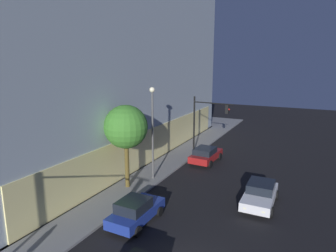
{
  "coord_description": "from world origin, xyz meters",
  "views": [
    {
      "loc": [
        -10.93,
        -4.55,
        9.72
      ],
      "look_at": [
        5.7,
        3.81,
        5.76
      ],
      "focal_mm": 31.5,
      "sensor_mm": 36.0,
      "label": 1
    }
  ],
  "objects_px": {
    "sidewalk_tree": "(126,127)",
    "car_blue": "(136,211)",
    "modern_building": "(54,53)",
    "traffic_light_far_corner": "(206,117)",
    "street_lamp_sidewalk": "(153,122)",
    "car_white": "(260,194)",
    "car_red": "(206,155)"
  },
  "relations": [
    {
      "from": "sidewalk_tree",
      "to": "car_blue",
      "type": "relative_size",
      "value": 1.56
    },
    {
      "from": "traffic_light_far_corner",
      "to": "street_lamp_sidewalk",
      "type": "relative_size",
      "value": 0.8
    },
    {
      "from": "car_white",
      "to": "car_red",
      "type": "relative_size",
      "value": 1.02
    },
    {
      "from": "car_red",
      "to": "car_white",
      "type": "bearing_deg",
      "value": -136.62
    },
    {
      "from": "sidewalk_tree",
      "to": "car_red",
      "type": "relative_size",
      "value": 1.46
    },
    {
      "from": "car_red",
      "to": "street_lamp_sidewalk",
      "type": "bearing_deg",
      "value": 158.59
    },
    {
      "from": "sidewalk_tree",
      "to": "car_red",
      "type": "xyz_separation_m",
      "value": [
        8.72,
        -3.42,
        -4.16
      ]
    },
    {
      "from": "traffic_light_far_corner",
      "to": "street_lamp_sidewalk",
      "type": "xyz_separation_m",
      "value": [
        -8.52,
        1.62,
        0.82
      ]
    },
    {
      "from": "traffic_light_far_corner",
      "to": "sidewalk_tree",
      "type": "xyz_separation_m",
      "value": [
        -10.95,
        2.57,
        0.78
      ]
    },
    {
      "from": "modern_building",
      "to": "car_blue",
      "type": "relative_size",
      "value": 8.67
    },
    {
      "from": "modern_building",
      "to": "car_red",
      "type": "height_order",
      "value": "modern_building"
    },
    {
      "from": "modern_building",
      "to": "traffic_light_far_corner",
      "type": "bearing_deg",
      "value": -76.52
    },
    {
      "from": "traffic_light_far_corner",
      "to": "car_blue",
      "type": "height_order",
      "value": "traffic_light_far_corner"
    },
    {
      "from": "street_lamp_sidewalk",
      "to": "car_blue",
      "type": "xyz_separation_m",
      "value": [
        -6.49,
        -2.44,
        -4.23
      ]
    },
    {
      "from": "street_lamp_sidewalk",
      "to": "sidewalk_tree",
      "type": "height_order",
      "value": "street_lamp_sidewalk"
    },
    {
      "from": "modern_building",
      "to": "car_red",
      "type": "relative_size",
      "value": 8.14
    },
    {
      "from": "modern_building",
      "to": "car_white",
      "type": "bearing_deg",
      "value": -101.57
    },
    {
      "from": "street_lamp_sidewalk",
      "to": "car_white",
      "type": "xyz_separation_m",
      "value": [
        -0.52,
        -8.91,
        -4.23
      ]
    },
    {
      "from": "sidewalk_tree",
      "to": "car_red",
      "type": "distance_m",
      "value": 10.25
    },
    {
      "from": "car_blue",
      "to": "car_red",
      "type": "height_order",
      "value": "car_blue"
    },
    {
      "from": "street_lamp_sidewalk",
      "to": "car_white",
      "type": "bearing_deg",
      "value": -93.32
    },
    {
      "from": "modern_building",
      "to": "sidewalk_tree",
      "type": "height_order",
      "value": "modern_building"
    },
    {
      "from": "car_white",
      "to": "car_blue",
      "type": "bearing_deg",
      "value": 132.75
    },
    {
      "from": "modern_building",
      "to": "car_blue",
      "type": "distance_m",
      "value": 23.21
    },
    {
      "from": "sidewalk_tree",
      "to": "car_white",
      "type": "bearing_deg",
      "value": -79.05
    },
    {
      "from": "modern_building",
      "to": "street_lamp_sidewalk",
      "type": "height_order",
      "value": "modern_building"
    },
    {
      "from": "modern_building",
      "to": "car_red",
      "type": "bearing_deg",
      "value": -84.09
    },
    {
      "from": "car_white",
      "to": "traffic_light_far_corner",
      "type": "bearing_deg",
      "value": 38.9
    },
    {
      "from": "traffic_light_far_corner",
      "to": "car_white",
      "type": "bearing_deg",
      "value": -141.1
    },
    {
      "from": "modern_building",
      "to": "car_white",
      "type": "distance_m",
      "value": 26.75
    },
    {
      "from": "sidewalk_tree",
      "to": "car_blue",
      "type": "xyz_separation_m",
      "value": [
        -4.07,
        -3.39,
        -4.18
      ]
    },
    {
      "from": "sidewalk_tree",
      "to": "car_white",
      "type": "xyz_separation_m",
      "value": [
        1.91,
        -9.86,
        -4.18
      ]
    }
  ]
}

